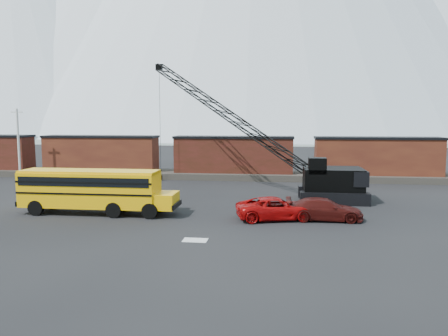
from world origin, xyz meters
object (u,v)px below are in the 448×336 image
Objects in this scene: school_bus at (95,189)px; crawler_crane at (226,114)px; maroon_suv at (324,209)px; red_pickup at (276,208)px.

school_bus is 0.56× the size of crawler_crane.
school_bus is 16.43m from maroon_suv.
red_pickup is 0.27× the size of crawler_crane.
school_bus is 13.19m from red_pickup.
maroon_suv is at bearing -55.81° from crawler_crane.
crawler_crane is (-4.98, 12.28, 6.60)m from red_pickup.
red_pickup is at bearing -0.79° from school_bus.
crawler_crane is (8.17, 12.10, 5.57)m from school_bus.
red_pickup is 14.80m from crawler_crane.
crawler_crane reaches higher than maroon_suv.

